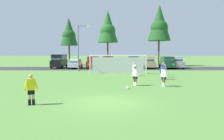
{
  "coord_description": "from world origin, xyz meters",
  "views": [
    {
      "loc": [
        0.27,
        -10.92,
        2.71
      ],
      "look_at": [
        0.42,
        8.49,
        1.1
      ],
      "focal_mm": 32.13,
      "sensor_mm": 36.0,
      "label": 1
    }
  ],
  "objects": [
    {
      "name": "player_midfield_center",
      "position": [
        4.62,
        5.31,
        0.82
      ],
      "size": [
        0.44,
        0.69,
        1.64
      ],
      "color": "brown",
      "rests_on": "ground"
    },
    {
      "name": "player_winger_left",
      "position": [
        3.2,
        13.34,
        0.82
      ],
      "size": [
        0.68,
        0.44,
        1.64
      ],
      "color": "tan",
      "rests_on": "ground"
    },
    {
      "name": "player_defender_far",
      "position": [
        5.68,
        9.75,
        0.82
      ],
      "size": [
        0.52,
        0.64,
        1.64
      ],
      "color": "brown",
      "rests_on": "ground"
    },
    {
      "name": "street_lamp",
      "position": [
        -4.53,
        20.16,
        3.65
      ],
      "size": [
        2.0,
        0.32,
        7.03
      ],
      "color": "slate",
      "rests_on": "ground"
    },
    {
      "name": "parked_car_slot_right",
      "position": [
        7.21,
        25.48,
        1.11
      ],
      "size": [
        2.34,
        4.7,
        2.16
      ],
      "color": "tan",
      "rests_on": "ground"
    },
    {
      "name": "parked_car_slot_far_left",
      "position": [
        -9.2,
        26.15,
        1.34
      ],
      "size": [
        2.33,
        4.87,
        2.52
      ],
      "color": "black",
      "rests_on": "ground"
    },
    {
      "name": "parked_car_slot_end",
      "position": [
        12.04,
        25.31,
        1.11
      ],
      "size": [
        2.14,
        4.6,
        2.16
      ],
      "color": "#B2B2BC",
      "rests_on": "ground"
    },
    {
      "name": "player_winger_right",
      "position": [
        6.18,
        11.57,
        0.82
      ],
      "size": [
        0.72,
        0.29,
        1.64
      ],
      "color": "#936B4C",
      "rests_on": "ground"
    },
    {
      "name": "tree_mid_left",
      "position": [
        -0.37,
        35.37,
        8.64
      ],
      "size": [
        4.71,
        4.71,
        12.56
      ],
      "color": "brown",
      "rests_on": "ground"
    },
    {
      "name": "parked_car_slot_center_left",
      "position": [
        -2.93,
        25.67,
        1.11
      ],
      "size": [
        2.24,
        4.65,
        2.16
      ],
      "color": "red",
      "rests_on": "ground"
    },
    {
      "name": "soccer_goal",
      "position": [
        1.27,
        15.88,
        1.29
      ],
      "size": [
        7.48,
        2.18,
        2.57
      ],
      "color": "white",
      "rests_on": "ground"
    },
    {
      "name": "player_striker_near",
      "position": [
        2.35,
        5.77,
        0.82
      ],
      "size": [
        0.58,
        0.58,
        1.64
      ],
      "color": "brown",
      "rests_on": "ground"
    },
    {
      "name": "referee",
      "position": [
        -3.89,
        -0.53,
        0.82
      ],
      "size": [
        0.74,
        0.35,
        1.64
      ],
      "color": "tan",
      "rests_on": "ground"
    },
    {
      "name": "parked_car_slot_center_right",
      "position": [
        4.41,
        25.43,
        1.11
      ],
      "size": [
        2.33,
        4.7,
        2.16
      ],
      "color": "navy",
      "rests_on": "ground"
    },
    {
      "name": "parking_lot_strip",
      "position": [
        0.0,
        25.38,
        0.0
      ],
      "size": [
        52.0,
        8.4,
        0.01
      ],
      "primitive_type": "cube",
      "color": "#333335",
      "rests_on": "ground"
    },
    {
      "name": "tree_left_edge",
      "position": [
        -9.29,
        35.71,
        7.49
      ],
      "size": [
        4.09,
        4.09,
        10.9
      ],
      "color": "brown",
      "rests_on": "ground"
    },
    {
      "name": "ground_plane",
      "position": [
        0.0,
        15.0,
        0.0
      ],
      "size": [
        400.0,
        400.0,
        0.0
      ],
      "primitive_type": "plane",
      "color": "#598C3D"
    },
    {
      "name": "tree_center_back",
      "position": [
        10.69,
        32.41,
        9.01
      ],
      "size": [
        4.91,
        4.91,
        13.08
      ],
      "color": "brown",
      "rests_on": "ground"
    },
    {
      "name": "parked_car_slot_far_right",
      "position": [
        10.44,
        24.99,
        1.11
      ],
      "size": [
        2.22,
        4.64,
        2.16
      ],
      "color": "#194C2D",
      "rests_on": "ground"
    },
    {
      "name": "parked_car_slot_left",
      "position": [
        -6.04,
        25.05,
        0.88
      ],
      "size": [
        2.2,
        4.29,
        1.72
      ],
      "color": "silver",
      "rests_on": "ground"
    },
    {
      "name": "soccer_ball",
      "position": [
        1.59,
        4.12,
        0.11
      ],
      "size": [
        0.22,
        0.22,
        0.22
      ],
      "color": "white",
      "rests_on": "ground"
    },
    {
      "name": "player_trailing_back",
      "position": [
        6.82,
        13.68,
        0.82
      ],
      "size": [
        0.7,
        0.39,
        1.64
      ],
      "color": "#936B4C",
      "rests_on": "ground"
    },
    {
      "name": "parked_car_slot_center",
      "position": [
        -0.2,
        26.55,
        1.11
      ],
      "size": [
        2.19,
        4.63,
        2.16
      ],
      "color": "maroon",
      "rests_on": "ground"
    }
  ]
}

